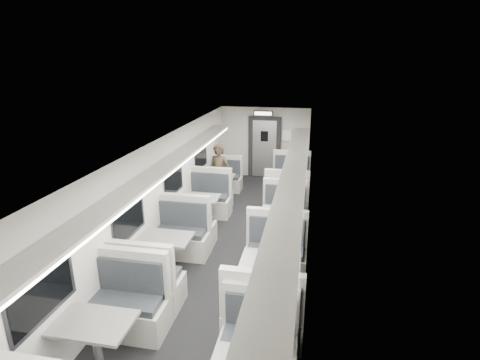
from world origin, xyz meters
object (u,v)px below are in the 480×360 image
at_px(booth_left_c, 166,256).
at_px(passenger, 219,175).
at_px(booth_left_d, 97,348).
at_px(vestibule_door, 264,148).
at_px(booth_left_a, 220,187).
at_px(booth_right_c, 270,281).
at_px(exit_sign, 263,113).
at_px(booth_left_b, 199,212).
at_px(booth_right_a, 289,187).
at_px(booth_right_b, 281,226).

bearing_deg(booth_left_c, passenger, 88.49).
relative_size(booth_left_d, vestibule_door, 1.12).
xyz_separation_m(booth_left_d, vestibule_door, (1.00, 8.95, 0.62)).
bearing_deg(passenger, booth_left_a, 118.42).
relative_size(booth_left_a, booth_right_c, 0.86).
distance_m(passenger, exit_sign, 2.88).
xyz_separation_m(booth_left_b, booth_right_a, (2.00, 2.24, 0.00)).
bearing_deg(exit_sign, booth_right_c, -81.30).
distance_m(booth_left_b, booth_right_b, 2.04).
bearing_deg(passenger, booth_right_b, -29.28).
bearing_deg(booth_right_c, exit_sign, 98.70).
relative_size(booth_right_b, booth_right_c, 0.93).
relative_size(booth_left_d, booth_right_b, 1.07).
height_order(booth_left_a, booth_right_c, booth_right_c).
bearing_deg(booth_left_b, booth_right_b, -10.73).
height_order(booth_left_c, exit_sign, exit_sign).
xyz_separation_m(booth_right_b, passenger, (-1.90, 1.97, 0.48)).
bearing_deg(booth_right_b, booth_left_d, -115.73).
height_order(booth_right_a, passenger, passenger).
relative_size(booth_left_a, booth_left_b, 0.87).
height_order(booth_right_a, exit_sign, exit_sign).
xyz_separation_m(booth_left_c, vestibule_door, (1.00, 6.58, 0.62)).
height_order(booth_right_a, vestibule_door, vestibule_door).
distance_m(booth_left_b, booth_left_d, 4.53).
bearing_deg(booth_left_c, booth_left_a, 90.00).
distance_m(booth_right_b, booth_right_c, 2.22).
bearing_deg(booth_left_d, passenger, 89.07).
bearing_deg(exit_sign, vestibule_door, 90.00).
relative_size(booth_right_a, exit_sign, 3.76).
bearing_deg(booth_left_a, booth_right_b, -50.71).
distance_m(booth_left_b, vestibule_door, 4.58).
relative_size(booth_left_a, vestibule_door, 0.97).
xyz_separation_m(booth_right_a, booth_right_b, (0.00, -2.62, -0.03)).
relative_size(booth_left_a, exit_sign, 3.27).
relative_size(booth_left_c, booth_left_d, 1.00).
relative_size(booth_right_a, booth_right_c, 0.99).
bearing_deg(booth_left_b, booth_left_d, -90.00).
bearing_deg(booth_left_a, booth_left_b, -90.00).
xyz_separation_m(booth_right_c, passenger, (-1.90, 4.19, 0.46)).
bearing_deg(booth_right_c, passenger, 114.43).
height_order(booth_left_c, vestibule_door, vestibule_door).
height_order(booth_left_a, passenger, passenger).
distance_m(booth_left_a, vestibule_door, 2.65).
bearing_deg(booth_left_a, booth_right_a, 5.12).
height_order(booth_right_b, booth_right_c, booth_right_c).
distance_m(booth_left_b, exit_sign, 4.47).
xyz_separation_m(booth_left_c, exit_sign, (1.00, 6.10, 1.86)).
distance_m(booth_left_c, booth_right_b, 2.68).
bearing_deg(booth_left_c, booth_right_a, 65.56).
bearing_deg(exit_sign, passenger, -110.98).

